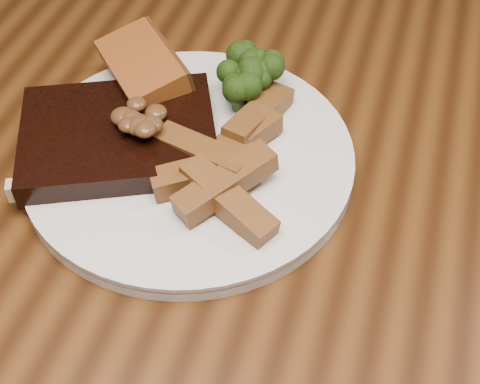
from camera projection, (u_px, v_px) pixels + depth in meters
The scene contains 9 objects.
dining_table at pixel (261, 267), 0.64m from camera, with size 1.60×0.90×0.75m.
chair_far at pixel (385, 48), 1.20m from camera, with size 0.51×0.51×0.85m.
plate at pixel (189, 159), 0.60m from camera, with size 0.29×0.29×0.01m, color silver.
steak at pixel (119, 137), 0.59m from camera, with size 0.17×0.13×0.02m, color black.
steak_bone at pixel (92, 186), 0.56m from camera, with size 0.14×0.01×0.02m, color #BFB494.
mushroom_pile at pixel (130, 114), 0.57m from camera, with size 0.06×0.06×0.03m, color #502E19, non-canonical shape.
garlic_bread at pixel (144, 82), 0.64m from camera, with size 0.10×0.06×0.02m, color #954D1B.
potato_wedges at pixel (254, 164), 0.57m from camera, with size 0.12×0.12×0.02m, color brown, non-canonical shape.
broccoli_cluster at pixel (254, 84), 0.63m from camera, with size 0.07×0.07×0.04m, color #203E0E, non-canonical shape.
Camera 1 is at (0.09, -0.37, 1.18)m, focal length 50.00 mm.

